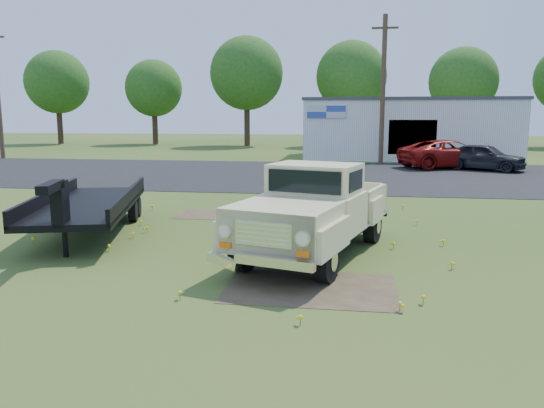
% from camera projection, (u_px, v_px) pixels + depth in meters
% --- Properties ---
extents(ground, '(140.00, 140.00, 0.00)m').
position_uv_depth(ground, '(257.00, 245.00, 12.49)').
color(ground, '#334D18').
rests_on(ground, ground).
extents(asphalt_lot, '(90.00, 14.00, 0.02)m').
position_uv_depth(asphalt_lot, '(308.00, 174.00, 27.12)').
color(asphalt_lot, black).
rests_on(asphalt_lot, ground).
extents(dirt_patch_a, '(3.00, 2.00, 0.01)m').
position_uv_depth(dirt_patch_a, '(311.00, 288.00, 9.35)').
color(dirt_patch_a, '#443724').
rests_on(dirt_patch_a, ground).
extents(dirt_patch_b, '(2.20, 1.60, 0.01)m').
position_uv_depth(dirt_patch_b, '(212.00, 215.00, 16.19)').
color(dirt_patch_b, '#443724').
rests_on(dirt_patch_b, ground).
extents(commercial_building, '(14.20, 8.20, 4.15)m').
position_uv_depth(commercial_building, '(406.00, 128.00, 37.59)').
color(commercial_building, silver).
rests_on(commercial_building, ground).
extents(utility_pole_mid, '(1.60, 0.30, 9.00)m').
position_uv_depth(utility_pole_mid, '(383.00, 89.00, 32.59)').
color(utility_pole_mid, '#41311E').
rests_on(utility_pole_mid, ground).
extents(treeline_a, '(6.40, 6.40, 9.52)m').
position_uv_depth(treeline_a, '(57.00, 82.00, 54.52)').
color(treeline_a, '#3B261A').
rests_on(treeline_a, ground).
extents(treeline_b, '(5.76, 5.76, 8.57)m').
position_uv_depth(treeline_b, '(154.00, 88.00, 54.15)').
color(treeline_b, '#3B261A').
rests_on(treeline_b, ground).
extents(treeline_c, '(7.04, 7.04, 10.47)m').
position_uv_depth(treeline_c, '(247.00, 73.00, 51.02)').
color(treeline_c, '#3B261A').
rests_on(treeline_c, ground).
extents(treeline_d, '(6.72, 6.72, 10.00)m').
position_uv_depth(treeline_d, '(351.00, 76.00, 50.59)').
color(treeline_d, '#3B261A').
rests_on(treeline_d, ground).
extents(treeline_e, '(6.08, 6.08, 9.04)m').
position_uv_depth(treeline_e, '(463.00, 81.00, 47.78)').
color(treeline_e, '#3B261A').
rests_on(treeline_e, ground).
extents(vintage_pickup_truck, '(3.61, 5.92, 2.01)m').
position_uv_depth(vintage_pickup_truck, '(315.00, 210.00, 11.39)').
color(vintage_pickup_truck, beige).
rests_on(vintage_pickup_truck, ground).
extents(flatbed_trailer, '(3.69, 6.65, 1.72)m').
position_uv_depth(flatbed_trailer, '(89.00, 200.00, 13.62)').
color(flatbed_trailer, black).
rests_on(flatbed_trailer, ground).
extents(red_pickup, '(6.30, 4.57, 1.59)m').
position_uv_depth(red_pickup, '(450.00, 154.00, 30.15)').
color(red_pickup, maroon).
rests_on(red_pickup, ground).
extents(dark_sedan, '(4.60, 3.63, 1.47)m').
position_uv_depth(dark_sedan, '(484.00, 157.00, 28.91)').
color(dark_sedan, black).
rests_on(dark_sedan, ground).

